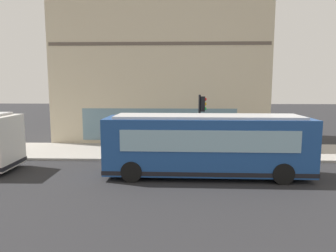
{
  "coord_description": "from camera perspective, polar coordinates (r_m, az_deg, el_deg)",
  "views": [
    {
      "loc": [
        -15.15,
        -1.4,
        4.52
      ],
      "look_at": [
        2.95,
        -0.82,
        2.1
      ],
      "focal_mm": 32.72,
      "sensor_mm": 36.0,
      "label": 1
    }
  ],
  "objects": [
    {
      "name": "fire_hydrant",
      "position": [
        19.48,
        7.62,
        -4.35
      ],
      "size": [
        0.35,
        0.35,
        0.74
      ],
      "color": "gold",
      "rests_on": "sidewalk_curb"
    },
    {
      "name": "traffic_light_near_corner",
      "position": [
        18.47,
        6.26,
        2.24
      ],
      "size": [
        0.32,
        0.49,
        3.81
      ],
      "color": "black",
      "rests_on": "sidewalk_curb"
    },
    {
      "name": "building_corner",
      "position": [
        26.4,
        -1.24,
        12.61
      ],
      "size": [
        7.11,
        16.54,
        13.68
      ],
      "color": "beige",
      "rests_on": "ground"
    },
    {
      "name": "pedestrian_by_light_pole",
      "position": [
        19.97,
        -8.58,
        -2.46
      ],
      "size": [
        0.32,
        0.32,
        1.6
      ],
      "color": "black",
      "rests_on": "sidewalk_curb"
    },
    {
      "name": "sidewalk_curb",
      "position": [
        20.77,
        -2.08,
        -4.76
      ],
      "size": [
        4.97,
        40.0,
        0.15
      ],
      "primitive_type": "cube",
      "color": "#9E9991",
      "rests_on": "ground"
    },
    {
      "name": "ground",
      "position": [
        15.88,
        -3.35,
        -8.96
      ],
      "size": [
        120.0,
        120.0,
        0.0
      ],
      "primitive_type": "plane",
      "color": "#262628"
    },
    {
      "name": "city_bus_nearside",
      "position": [
        15.33,
        7.22,
        -3.62
      ],
      "size": [
        2.73,
        10.08,
        3.07
      ],
      "color": "#1E478C",
      "rests_on": "ground"
    },
    {
      "name": "pedestrian_near_building_entrance",
      "position": [
        21.27,
        11.58,
        -1.64
      ],
      "size": [
        0.32,
        0.32,
        1.75
      ],
      "color": "#3F8C4C",
      "rests_on": "sidewalk_curb"
    }
  ]
}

